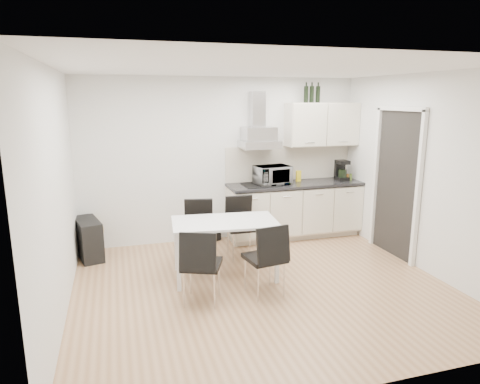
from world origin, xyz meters
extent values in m
plane|color=tan|center=(0.00, 0.00, 0.00)|extent=(4.50, 4.50, 0.00)
cube|color=silver|center=(0.00, 2.00, 1.30)|extent=(4.50, 0.10, 2.60)
cube|color=silver|center=(0.00, -2.00, 1.30)|extent=(4.50, 0.10, 2.60)
cube|color=silver|center=(-2.25, 0.00, 1.30)|extent=(0.10, 4.00, 2.60)
cube|color=silver|center=(2.25, 0.00, 1.30)|extent=(0.10, 4.00, 2.60)
plane|color=white|center=(0.00, 0.00, 2.60)|extent=(4.50, 4.50, 0.00)
cube|color=white|center=(2.21, 0.55, 1.05)|extent=(0.08, 1.04, 2.10)
cube|color=beige|center=(1.15, 1.74, 0.05)|extent=(2.16, 0.52, 0.10)
cube|color=silver|center=(1.15, 1.70, 0.48)|extent=(2.20, 0.60, 0.76)
cube|color=black|center=(1.15, 1.69, 0.90)|extent=(2.22, 0.64, 0.04)
cube|color=beige|center=(1.15, 1.99, 1.21)|extent=(2.20, 0.02, 0.58)
cube|color=silver|center=(1.65, 1.82, 1.85)|extent=(1.20, 0.35, 0.70)
cube|color=silver|center=(0.55, 1.78, 1.65)|extent=(0.60, 0.46, 0.30)
cube|color=silver|center=(0.55, 1.89, 2.10)|extent=(0.22, 0.20, 0.55)
imported|color=silver|center=(0.74, 1.68, 1.10)|extent=(0.58, 0.38, 0.37)
cube|color=yellow|center=(1.25, 1.80, 1.01)|extent=(0.08, 0.04, 0.18)
cylinder|color=brown|center=(2.08, 1.65, 0.98)|extent=(0.04, 0.04, 0.11)
cylinder|color=#4C6626|center=(2.14, 1.65, 0.98)|extent=(0.04, 0.04, 0.11)
cylinder|color=black|center=(1.35, 1.82, 2.36)|extent=(0.07, 0.07, 0.32)
cylinder|color=black|center=(1.45, 1.82, 2.36)|extent=(0.07, 0.07, 0.32)
cylinder|color=black|center=(1.56, 1.82, 2.36)|extent=(0.07, 0.07, 0.32)
cube|color=white|center=(-0.36, 0.45, 0.73)|extent=(1.38, 0.88, 0.03)
cube|color=white|center=(-1.00, 0.18, 0.36)|extent=(0.05, 0.05, 0.72)
cube|color=white|center=(0.21, 0.06, 0.36)|extent=(0.05, 0.05, 0.72)
cube|color=white|center=(-0.94, 0.83, 0.36)|extent=(0.05, 0.05, 0.72)
cube|color=white|center=(0.27, 0.71, 0.36)|extent=(0.05, 0.05, 0.72)
cube|color=black|center=(-2.09, 1.65, 0.28)|extent=(0.44, 0.73, 0.57)
cube|color=gold|center=(-1.94, 1.65, 0.49)|extent=(0.16, 0.60, 0.09)
cube|color=black|center=(-0.17, 1.90, 0.14)|extent=(0.21, 0.20, 0.28)
camera|label=1|loc=(-1.65, -4.61, 2.28)|focal=32.00mm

